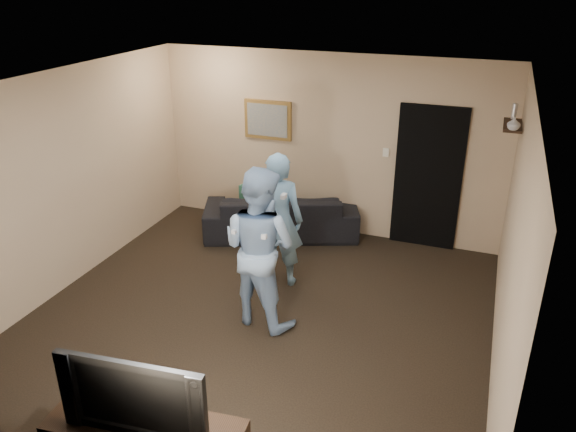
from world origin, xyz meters
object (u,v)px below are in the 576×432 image
at_px(television, 140,389).
at_px(wii_player_left, 278,220).
at_px(wii_player_right, 259,247).
at_px(sofa, 281,214).

distance_m(television, wii_player_left, 3.11).
height_order(television, wii_player_right, wii_player_right).
xyz_separation_m(television, wii_player_right, (-0.03, 2.27, 0.06)).
bearing_deg(wii_player_right, sofa, 105.20).
relative_size(wii_player_left, wii_player_right, 0.94).
xyz_separation_m(television, wii_player_left, (-0.14, 3.11, 0.00)).
height_order(sofa, wii_player_left, wii_player_left).
distance_m(wii_player_left, wii_player_right, 0.85).
bearing_deg(wii_player_left, television, -87.33).
relative_size(television, wii_player_left, 0.67).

